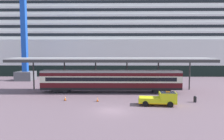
% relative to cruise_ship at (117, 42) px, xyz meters
% --- Properties ---
extents(ground_plane, '(400.00, 400.00, 0.00)m').
position_rel_cruise_ship_xyz_m(ground_plane, '(-1.24, -51.94, -11.33)').
color(ground_plane, '#67525E').
extents(cruise_ship, '(179.76, 28.04, 33.74)m').
position_rel_cruise_ship_xyz_m(cruise_ship, '(0.00, 0.00, 0.00)').
color(cruise_ship, black).
rests_on(cruise_ship, ground).
extents(platform_canopy, '(37.76, 5.94, 6.42)m').
position_rel_cruise_ship_xyz_m(platform_canopy, '(-1.59, -39.10, -5.20)').
color(platform_canopy, silver).
rests_on(platform_canopy, ground).
extents(train_carriage, '(25.80, 2.81, 4.11)m').
position_rel_cruise_ship_xyz_m(train_carriage, '(-1.59, -39.56, -9.01)').
color(train_carriage, black).
rests_on(train_carriage, ground).
extents(service_truck, '(5.38, 2.65, 2.02)m').
position_rel_cruise_ship_xyz_m(service_truck, '(5.61, -49.17, -10.34)').
color(service_truck, yellow).
rests_on(service_truck, ground).
extents(traffic_cone_near, '(0.36, 0.36, 0.75)m').
position_rel_cruise_ship_xyz_m(traffic_cone_near, '(-8.58, -46.39, -10.96)').
color(traffic_cone_near, black).
rests_on(traffic_cone_near, ground).
extents(traffic_cone_mid, '(0.36, 0.36, 0.68)m').
position_rel_cruise_ship_xyz_m(traffic_cone_mid, '(-3.49, -47.00, -10.99)').
color(traffic_cone_mid, black).
rests_on(traffic_cone_mid, ground).
extents(dockside_crane, '(10.22, 4.40, 55.95)m').
position_rel_cruise_ship_xyz_m(dockside_crane, '(-24.58, -23.05, 5.96)').
color(dockside_crane, '#595960').
rests_on(dockside_crane, ground).
extents(quay_bollard, '(0.48, 0.48, 0.96)m').
position_rel_cruise_ship_xyz_m(quay_bollard, '(11.15, -47.25, -10.81)').
color(quay_bollard, black).
rests_on(quay_bollard, ground).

